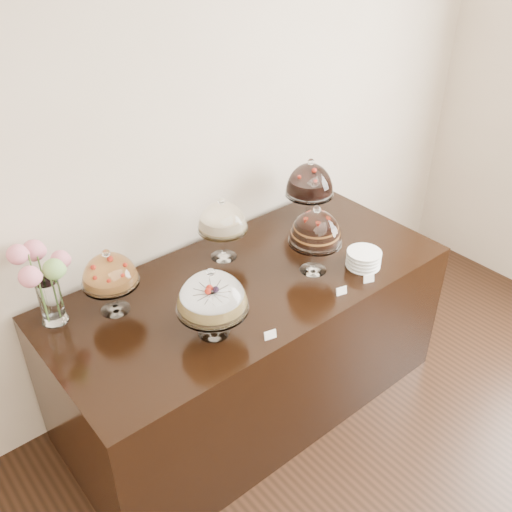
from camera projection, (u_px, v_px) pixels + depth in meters
wall_back at (172, 148)px, 3.03m from camera, size 5.00×0.04×3.00m
display_counter at (251, 343)px, 3.30m from camera, size 2.20×1.00×0.90m
cake_stand_sugar_sponge at (212, 295)px, 2.58m from camera, size 0.34×0.34×0.37m
cake_stand_choco_layer at (316, 229)px, 2.99m from camera, size 0.29×0.29×0.40m
cake_stand_cheesecake at (222, 219)px, 3.11m from camera, size 0.28×0.28×0.37m
cake_stand_dark_choco at (310, 182)px, 3.45m from camera, size 0.30×0.30×0.42m
cake_stand_fruit_tart at (109, 273)px, 2.72m from camera, size 0.28×0.28×0.36m
flower_vase at (43, 277)px, 2.64m from camera, size 0.27×0.31×0.43m
plate_stack at (364, 259)px, 3.14m from camera, size 0.18×0.18×0.09m
price_card_left at (270, 335)px, 2.65m from camera, size 0.06×0.03×0.04m
price_card_right at (369, 279)px, 3.03m from camera, size 0.06×0.04×0.04m
price_card_extra at (342, 291)px, 2.94m from camera, size 0.06×0.03×0.04m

